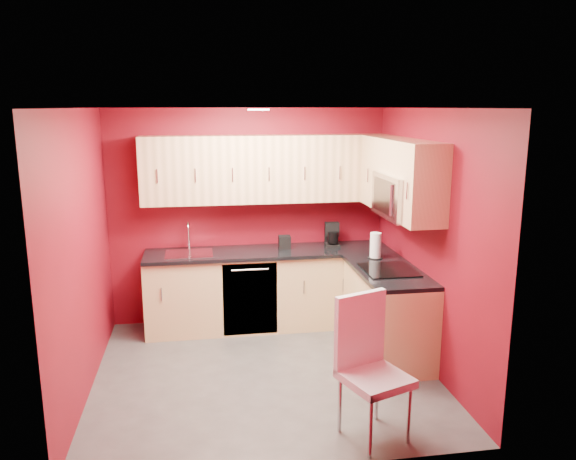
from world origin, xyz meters
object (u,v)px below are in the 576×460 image
object	(u,v)px
microwave	(403,196)
sink	(189,250)
paper_towel	(376,246)
napkin_holder	(285,242)
dining_chair	(375,371)
coffee_maker	(333,235)

from	to	relation	value
microwave	sink	bearing A→B (deg)	154.40
sink	paper_towel	bearing A→B (deg)	-14.99
napkin_holder	dining_chair	xyz separation A→B (m)	(0.31, -2.45, -0.42)
napkin_holder	coffee_maker	bearing A→B (deg)	1.46
sink	napkin_holder	world-z (taller)	sink
sink	dining_chair	xyz separation A→B (m)	(1.40, -2.40, -0.39)
microwave	coffee_maker	world-z (taller)	microwave
coffee_maker	napkin_holder	distance (m)	0.57
sink	dining_chair	world-z (taller)	sink
microwave	dining_chair	distance (m)	1.91
paper_towel	dining_chair	xyz separation A→B (m)	(-0.59, -1.87, -0.49)
coffee_maker	dining_chair	xyz separation A→B (m)	(-0.26, -2.47, -0.49)
sink	dining_chair	distance (m)	2.81
coffee_maker	paper_towel	xyz separation A→B (m)	(0.33, -0.60, 0.00)
sink	microwave	bearing A→B (deg)	-25.60
coffee_maker	dining_chair	world-z (taller)	coffee_maker
sink	coffee_maker	size ratio (longest dim) A/B	1.91
coffee_maker	napkin_holder	world-z (taller)	coffee_maker
napkin_holder	paper_towel	bearing A→B (deg)	-32.93
sink	coffee_maker	xyz separation A→B (m)	(1.66, 0.07, 0.10)
napkin_holder	dining_chair	size ratio (longest dim) A/B	0.13
sink	coffee_maker	distance (m)	1.66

